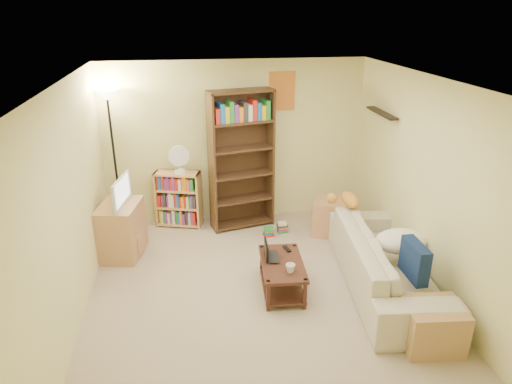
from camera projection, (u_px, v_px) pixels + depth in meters
room at (260, 166)px, 4.87m from camera, size 4.50×4.54×2.52m
sofa at (386, 262)px, 5.51m from camera, size 2.57×1.45×0.69m
navy_pillow at (415, 261)px, 4.92m from camera, size 0.14×0.46×0.41m
cream_blanket at (401, 241)px, 5.47m from camera, size 0.64×0.45×0.27m
tabby_cat at (347, 199)px, 6.17m from camera, size 0.55×0.24×0.19m
coffee_table at (282, 272)px, 5.46m from camera, size 0.56×0.92×0.39m
laptop at (277, 257)px, 5.50m from camera, size 0.34×0.24×0.02m
laptop_screen at (266, 250)px, 5.45m from camera, size 0.03×0.29×0.20m
mug at (290, 268)px, 5.18m from camera, size 0.13×0.13×0.10m
tv_remote at (287, 249)px, 5.68m from camera, size 0.08×0.16×0.02m
tv_stand at (121, 230)px, 6.23m from camera, size 0.63×0.78×0.75m
television at (117, 192)px, 6.01m from camera, size 0.70×0.35×0.38m
tall_bookshelf at (242, 158)px, 6.78m from camera, size 1.00×0.52×2.12m
short_bookshelf at (179, 199)px, 7.05m from camera, size 0.73×0.45×0.88m
desk_fan at (179, 159)px, 6.76m from camera, size 0.31×0.18×0.44m
floor_lamp at (110, 120)px, 6.44m from camera, size 0.36×0.36×2.15m
side_table at (330, 217)px, 6.86m from camera, size 0.61×0.61×0.54m
end_cabinet at (432, 326)px, 4.56m from camera, size 0.62×0.53×0.48m
book_stacks at (276, 229)px, 6.90m from camera, size 0.39×0.21×0.16m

